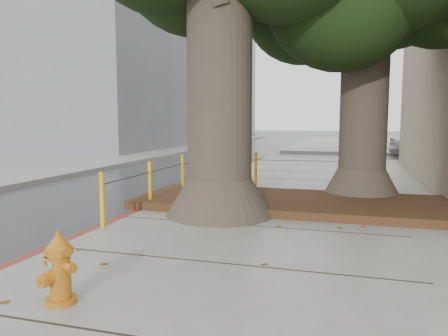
% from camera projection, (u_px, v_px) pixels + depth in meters
% --- Properties ---
extents(ground, '(140.00, 140.00, 0.00)m').
position_uv_depth(ground, '(181.00, 270.00, 5.68)').
color(ground, '#28282B').
rests_on(ground, ground).
extents(sidewalk_far, '(16.00, 20.00, 0.15)m').
position_uv_depth(sidewalk_far, '(408.00, 144.00, 32.55)').
color(sidewalk_far, slate).
rests_on(sidewalk_far, ground).
extents(curb_red, '(0.14, 26.00, 0.16)m').
position_uv_depth(curb_red, '(135.00, 215.00, 8.62)').
color(curb_red, maroon).
rests_on(curb_red, ground).
extents(planter_bed, '(6.40, 2.60, 0.16)m').
position_uv_depth(planter_bed, '(292.00, 202.00, 9.11)').
color(planter_bed, black).
rests_on(planter_bed, sidewalk_main).
extents(building_far_grey, '(12.00, 16.00, 12.00)m').
position_uv_depth(building_far_grey, '(99.00, 60.00, 30.21)').
color(building_far_grey, slate).
rests_on(building_far_grey, ground).
extents(building_far_white, '(12.00, 18.00, 15.00)m').
position_uv_depth(building_far_white, '(191.00, 73.00, 52.52)').
color(building_far_white, silver).
rests_on(building_far_white, ground).
extents(bollard_ring, '(3.79, 5.39, 0.95)m').
position_uv_depth(bollard_ring, '(218.00, 176.00, 10.02)').
color(bollard_ring, '#E6B10C').
rests_on(bollard_ring, sidewalk_main).
extents(fire_hydrant, '(0.39, 0.39, 0.73)m').
position_uv_depth(fire_hydrant, '(59.00, 268.00, 4.27)').
color(fire_hydrant, '#BB6813').
rests_on(fire_hydrant, sidewalk_main).
extents(car_silver, '(4.12, 1.83, 1.38)m').
position_uv_depth(car_silver, '(431.00, 144.00, 22.29)').
color(car_silver, '#B3B2B8').
rests_on(car_silver, ground).
extents(car_dark, '(2.08, 4.23, 1.18)m').
position_uv_depth(car_dark, '(122.00, 141.00, 26.98)').
color(car_dark, black).
rests_on(car_dark, ground).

